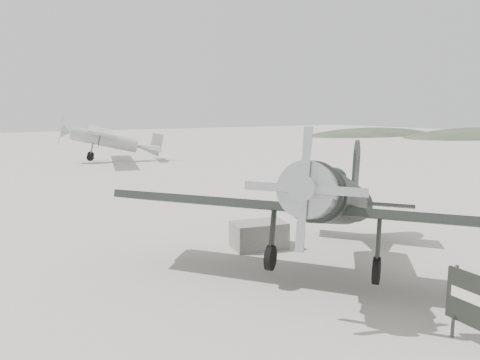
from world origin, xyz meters
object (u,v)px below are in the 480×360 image
object	(u,v)px
lowwing_monoplane	(336,200)
highwing_monoplane	(108,137)
equipment_block	(259,235)
sign_board	(470,301)

from	to	relation	value
lowwing_monoplane	highwing_monoplane	size ratio (longest dim) A/B	0.89
equipment_block	sign_board	xyz separation A→B (m)	(-0.23, -6.91, 0.43)
lowwing_monoplane	equipment_block	bearing A→B (deg)	65.06
lowwing_monoplane	highwing_monoplane	bearing A→B (deg)	48.47
equipment_block	sign_board	world-z (taller)	sign_board
lowwing_monoplane	highwing_monoplane	world-z (taller)	lowwing_monoplane
highwing_monoplane	sign_board	size ratio (longest dim) A/B	7.98
sign_board	equipment_block	bearing A→B (deg)	94.12
highwing_monoplane	equipment_block	bearing A→B (deg)	-81.58
lowwing_monoplane	equipment_block	xyz separation A→B (m)	(-0.53, 2.71, -1.47)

